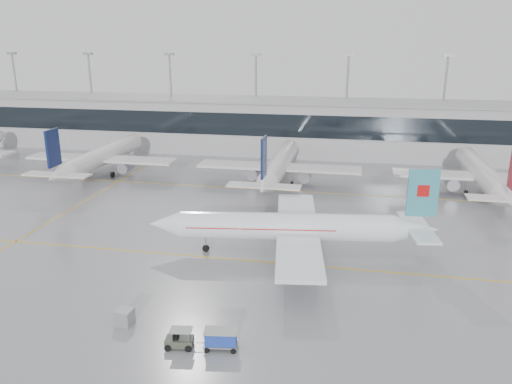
% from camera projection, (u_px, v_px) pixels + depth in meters
% --- Properties ---
extents(ground, '(320.00, 320.00, 0.00)m').
position_uv_depth(ground, '(237.00, 260.00, 60.35)').
color(ground, gray).
rests_on(ground, ground).
extents(taxi_line_main, '(120.00, 0.25, 0.01)m').
position_uv_depth(taxi_line_main, '(237.00, 260.00, 60.35)').
color(taxi_line_main, gold).
rests_on(taxi_line_main, ground).
extents(taxi_line_north, '(120.00, 0.25, 0.01)m').
position_uv_depth(taxi_line_north, '(275.00, 190.00, 88.53)').
color(taxi_line_north, gold).
rests_on(taxi_line_north, ground).
extents(taxi_line_cross, '(0.25, 60.00, 0.01)m').
position_uv_depth(taxi_line_cross, '(76.00, 206.00, 79.97)').
color(taxi_line_cross, gold).
rests_on(taxi_line_cross, ground).
extents(terminal, '(180.00, 15.00, 12.00)m').
position_uv_depth(terminal, '(297.00, 127.00, 116.84)').
color(terminal, '#9E9EA2').
rests_on(terminal, ground).
extents(terminal_glass, '(180.00, 0.20, 5.00)m').
position_uv_depth(terminal_glass, '(293.00, 126.00, 109.32)').
color(terminal_glass, black).
rests_on(terminal_glass, ground).
extents(terminal_roof, '(182.00, 16.00, 0.40)m').
position_uv_depth(terminal_roof, '(298.00, 101.00, 115.05)').
color(terminal_roof, gray).
rests_on(terminal_roof, ground).
extents(light_masts, '(156.40, 1.00, 22.60)m').
position_uv_depth(light_masts, '(301.00, 93.00, 120.35)').
color(light_masts, gray).
rests_on(light_masts, ground).
extents(air_canada_jet, '(35.58, 28.42, 11.07)m').
position_uv_depth(air_canada_jet, '(296.00, 227.00, 61.01)').
color(air_canada_jet, white).
rests_on(air_canada_jet, ground).
extents(parked_jet_b, '(29.64, 36.96, 11.72)m').
position_uv_depth(parked_jet_b, '(102.00, 157.00, 97.37)').
color(parked_jet_b, silver).
rests_on(parked_jet_b, ground).
extents(parked_jet_c, '(29.64, 36.96, 11.72)m').
position_uv_depth(parked_jet_c, '(279.00, 165.00, 90.92)').
color(parked_jet_c, silver).
rests_on(parked_jet_c, ground).
extents(parked_jet_d, '(29.64, 36.96, 11.72)m').
position_uv_depth(parked_jet_d, '(483.00, 174.00, 84.47)').
color(parked_jet_d, silver).
rests_on(parked_jet_d, ground).
extents(baggage_tug, '(3.63, 1.81, 1.73)m').
position_uv_depth(baggage_tug, '(179.00, 341.00, 42.92)').
color(baggage_tug, '#3B4135').
rests_on(baggage_tug, ground).
extents(baggage_cart, '(3.03, 1.97, 1.75)m').
position_uv_depth(baggage_cart, '(221.00, 338.00, 42.63)').
color(baggage_cart, gray).
rests_on(baggage_cart, ground).
extents(gse_unit, '(1.64, 1.54, 1.51)m').
position_uv_depth(gse_unit, '(124.00, 317.00, 46.34)').
color(gse_unit, gray).
rests_on(gse_unit, ground).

